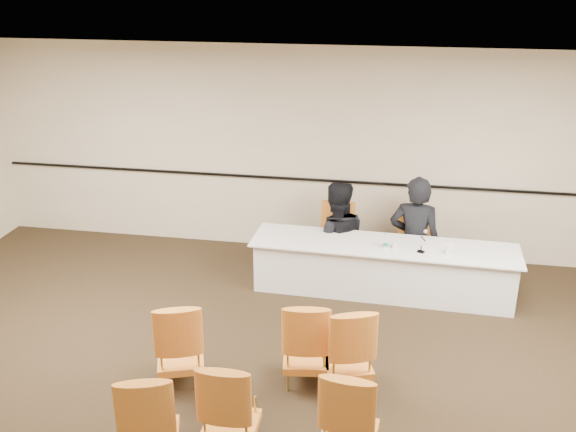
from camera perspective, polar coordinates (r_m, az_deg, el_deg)
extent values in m
plane|color=black|center=(6.34, -2.01, -17.83)|extent=(10.00, 10.00, 0.00)
plane|color=white|center=(5.01, -2.46, 9.73)|extent=(10.00, 10.00, 0.00)
cube|color=beige|center=(9.20, 3.12, 5.64)|extent=(10.00, 0.04, 3.00)
cube|color=black|center=(9.28, 3.04, 3.20)|extent=(9.80, 0.04, 0.03)
imported|color=black|center=(8.81, 11.14, -2.42)|extent=(0.75, 0.55, 1.90)
imported|color=black|center=(8.92, 4.23, -2.57)|extent=(1.04, 0.89, 1.85)
cube|color=white|center=(8.20, 12.06, -3.00)|extent=(0.30, 0.23, 0.00)
cylinder|color=silver|center=(8.17, 9.47, -2.52)|extent=(0.08, 0.08, 0.10)
cylinder|color=white|center=(8.12, 14.14, -2.92)|extent=(0.11, 0.11, 0.14)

